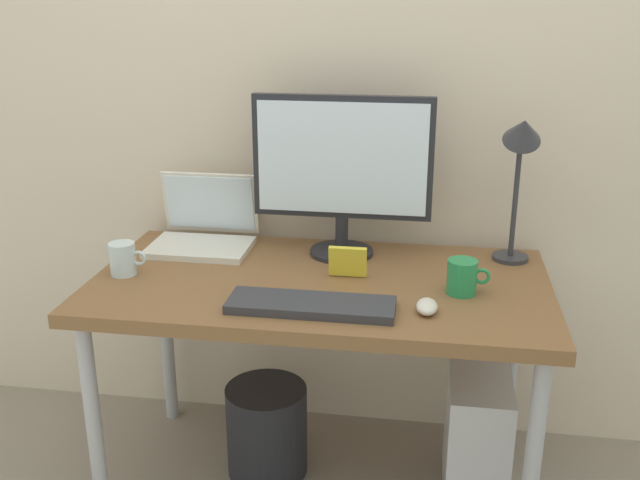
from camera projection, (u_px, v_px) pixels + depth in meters
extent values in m
cube|color=beige|center=(340.00, 54.00, 2.30)|extent=(4.40, 0.04, 2.60)
cube|color=brown|center=(320.00, 285.00, 2.12)|extent=(1.32, 0.70, 0.04)
cylinder|color=#B2B2B7|center=(94.00, 427.00, 2.05)|extent=(0.04, 0.04, 0.66)
cylinder|color=#B2B2B7|center=(532.00, 468.00, 1.87)|extent=(0.04, 0.04, 0.66)
cylinder|color=#B2B2B7|center=(167.00, 335.00, 2.59)|extent=(0.04, 0.04, 0.66)
cylinder|color=#B2B2B7|center=(512.00, 360.00, 2.41)|extent=(0.04, 0.04, 0.66)
cylinder|color=#232328|center=(341.00, 252.00, 2.31)|extent=(0.20, 0.20, 0.01)
cylinder|color=#232328|center=(342.00, 233.00, 2.29)|extent=(0.04, 0.04, 0.11)
cube|color=#232328|center=(342.00, 157.00, 2.21)|extent=(0.55, 0.03, 0.38)
cube|color=white|center=(342.00, 159.00, 2.19)|extent=(0.51, 0.01, 0.34)
cube|color=silver|center=(200.00, 248.00, 2.34)|extent=(0.32, 0.22, 0.02)
cube|color=silver|center=(210.00, 203.00, 2.42)|extent=(0.32, 0.05, 0.21)
cube|color=white|center=(209.00, 203.00, 2.41)|extent=(0.30, 0.04, 0.18)
cylinder|color=#333338|center=(510.00, 257.00, 2.26)|extent=(0.11, 0.11, 0.01)
cylinder|color=#333338|center=(515.00, 198.00, 2.20)|extent=(0.02, 0.02, 0.37)
cone|color=#333338|center=(523.00, 130.00, 2.09)|extent=(0.11, 0.14, 0.13)
cube|color=#333338|center=(311.00, 305.00, 1.91)|extent=(0.44, 0.14, 0.02)
ellipsoid|color=silver|center=(427.00, 306.00, 1.89)|extent=(0.06, 0.09, 0.03)
cylinder|color=#268C4C|center=(462.00, 277.00, 2.00)|extent=(0.08, 0.08, 0.10)
torus|color=#268C4C|center=(482.00, 276.00, 1.99)|extent=(0.05, 0.01, 0.05)
cylinder|color=silver|center=(123.00, 259.00, 2.13)|extent=(0.08, 0.08, 0.10)
torus|color=silver|center=(139.00, 258.00, 2.12)|extent=(0.05, 0.01, 0.05)
cube|color=yellow|center=(348.00, 262.00, 2.11)|extent=(0.11, 0.03, 0.09)
cube|color=silver|center=(476.00, 436.00, 2.21)|extent=(0.18, 0.36, 0.42)
cylinder|color=#232328|center=(267.00, 430.00, 2.35)|extent=(0.26, 0.26, 0.30)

